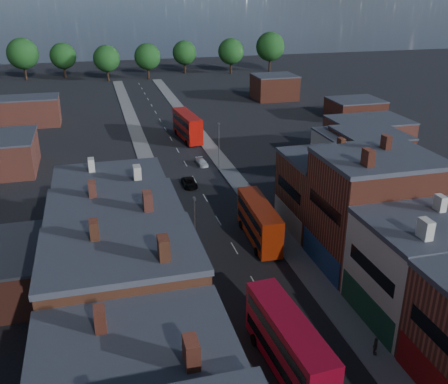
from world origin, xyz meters
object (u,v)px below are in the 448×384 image
bus_0 (288,344)px  car_3 (202,162)px  ped_3 (375,346)px  car_2 (189,183)px  bus_2 (187,126)px  bus_1 (259,221)px

bus_0 → car_3: bearing=81.4°
car_3 → ped_3: size_ratio=2.14×
car_2 → car_3: bearing=66.9°
bus_2 → car_2: bus_2 is taller
car_2 → ped_3: 43.25m
bus_2 → ped_3: 68.17m
bus_0 → ped_3: (8.03, -0.19, -1.80)m
bus_2 → car_2: size_ratio=2.87×
bus_0 → bus_1: (5.00, 22.41, -0.11)m
car_3 → bus_2: bearing=82.9°
car_3 → car_2: bearing=-118.8°
bus_1 → car_2: (-4.88, 19.92, -2.07)m
bus_1 → car_3: size_ratio=3.11×
car_2 → car_3: size_ratio=1.19×
bus_1 → car_2: size_ratio=2.62×
bus_0 → bus_1: size_ratio=1.04×
car_3 → bus_0: bearing=-99.7°
bus_0 → car_2: bearing=85.9°
bus_0 → car_3: 51.79m
bus_1 → car_2: bus_1 is taller
car_2 → ped_3: bearing=-78.8°
car_2 → bus_2: bearing=80.3°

